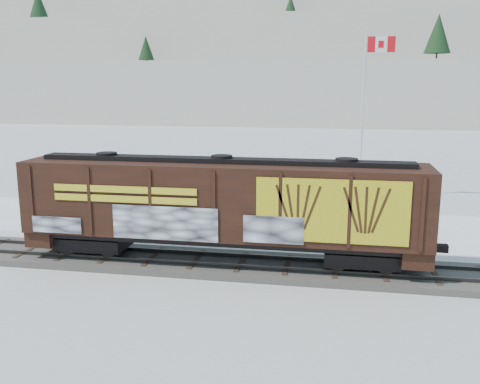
% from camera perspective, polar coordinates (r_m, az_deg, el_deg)
% --- Properties ---
extents(ground, '(500.00, 500.00, 0.00)m').
position_cam_1_polar(ground, '(23.40, 0.12, -8.14)').
color(ground, white).
rests_on(ground, ground).
extents(rail_track, '(50.00, 3.40, 0.43)m').
position_cam_1_polar(rail_track, '(23.35, 0.12, -7.80)').
color(rail_track, '#59544C').
rests_on(rail_track, ground).
extents(parking_strip, '(40.00, 8.00, 0.03)m').
position_cam_1_polar(parking_strip, '(30.48, 2.67, -3.44)').
color(parking_strip, white).
rests_on(parking_strip, ground).
extents(hillside, '(360.00, 110.00, 93.00)m').
position_cam_1_polar(hillside, '(161.66, 9.33, 13.65)').
color(hillside, white).
rests_on(hillside, ground).
extents(hopper_railcar, '(17.12, 3.06, 4.38)m').
position_cam_1_polar(hopper_railcar, '(22.75, -1.93, -1.18)').
color(hopper_railcar, black).
rests_on(hopper_railcar, rail_track).
extents(flagpole, '(2.30, 0.90, 11.04)m').
position_cam_1_polar(flagpole, '(36.75, 13.01, 5.24)').
color(flagpole, silver).
rests_on(flagpole, ground).
extents(car_silver, '(4.69, 2.61, 1.51)m').
position_cam_1_polar(car_silver, '(30.19, -2.17, -2.07)').
color(car_silver, '#B1B4B9').
rests_on(car_silver, parking_strip).
extents(car_white, '(5.24, 2.58, 1.65)m').
position_cam_1_polar(car_white, '(29.87, -6.98, -2.16)').
color(car_white, white).
rests_on(car_white, parking_strip).
extents(car_dark, '(5.20, 2.94, 1.42)m').
position_cam_1_polar(car_dark, '(29.58, 14.20, -2.79)').
color(car_dark, black).
rests_on(car_dark, parking_strip).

